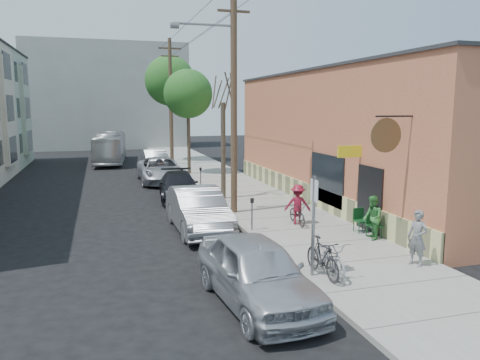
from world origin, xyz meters
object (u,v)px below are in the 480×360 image
object	(u,v)px
parked_bike_b	(331,256)
sign_post	(314,216)
tree_bare	(223,151)
car_2	(179,186)
patron_green	(372,218)
car_3	(161,170)
cyclist	(298,204)
patron_grey	(417,238)
tree_leafy_mid	(188,94)
utility_pole_near	(233,92)
tree_leafy_far	(170,81)
parking_meter_near	(252,209)
patio_chair_a	(361,221)
parked_bike_a	(323,257)
patio_chair_b	(374,225)
car_1	(198,210)
car_4	(155,160)
parking_meter_far	(201,175)
bus	(110,148)
car_0	(257,272)

from	to	relation	value
parked_bike_b	sign_post	bearing A→B (deg)	179.75
sign_post	tree_bare	size ratio (longest dim) A/B	0.58
sign_post	car_2	bearing A→B (deg)	97.52
patron_green	car_3	world-z (taller)	patron_green
patron_green	cyclist	bearing A→B (deg)	-132.27
patron_grey	tree_leafy_mid	bearing A→B (deg)	166.05
car_3	tree_bare	bearing A→B (deg)	-71.52
utility_pole_near	tree_leafy_far	distance (m)	21.24
parking_meter_near	patio_chair_a	xyz separation A→B (m)	(3.81, -1.45, -0.39)
parked_bike_a	patio_chair_b	bearing A→B (deg)	37.85
tree_bare	parked_bike_b	size ratio (longest dim) A/B	2.51
parking_meter_near	tree_bare	distance (m)	6.60
parked_bike_a	car_1	size ratio (longest dim) A/B	0.35
patron_green	car_1	bearing A→B (deg)	-104.50
patio_chair_a	parking_meter_near	bearing A→B (deg)	155.63
tree_leafy_far	patron_green	distance (m)	27.62
car_1	patron_green	bearing A→B (deg)	-32.44
patio_chair_a	patio_chair_b	xyz separation A→B (m)	(0.07, -0.76, 0.00)
tree_leafy_far	car_4	distance (m)	8.36
parking_meter_far	car_4	world-z (taller)	car_4
parked_bike_b	parking_meter_far	bearing A→B (deg)	96.85
sign_post	car_3	xyz separation A→B (m)	(-1.87, 18.41, -1.03)
cyclist	car_1	bearing A→B (deg)	13.62
car_3	car_2	bearing A→B (deg)	-87.94
car_3	utility_pole_near	bearing A→B (deg)	-79.33
car_3	patron_green	bearing A→B (deg)	-70.92
car_2	car_3	distance (m)	5.80
parking_meter_near	parked_bike_a	distance (m)	5.23
tree_leafy_far	patio_chair_b	size ratio (longest dim) A/B	10.21
patio_chair_a	patio_chair_b	world-z (taller)	same
tree_leafy_far	car_4	bearing A→B (deg)	-110.85
patio_chair_a	car_2	world-z (taller)	car_2
car_2	tree_leafy_mid	bearing A→B (deg)	81.16
utility_pole_near	tree_leafy_far	xyz separation A→B (m)	(0.41, 21.18, 1.58)
patron_green	bus	world-z (taller)	bus
parked_bike_a	bus	xyz separation A→B (m)	(-4.92, 30.44, 0.63)
patio_chair_b	patron_grey	bearing A→B (deg)	-101.46
parked_bike_a	bus	world-z (taller)	bus
patron_grey	car_0	bearing A→B (deg)	-101.81
cyclist	parked_bike_b	bearing A→B (deg)	98.70
parked_bike_a	car_4	world-z (taller)	car_4
tree_leafy_far	car_1	size ratio (longest dim) A/B	1.76
parking_meter_far	patron_green	distance (m)	12.36
tree_bare	patio_chair_b	size ratio (longest dim) A/B	5.52
tree_leafy_far	car_0	size ratio (longest dim) A/B	1.87
patio_chair_a	cyclist	distance (m)	2.57
patron_green	tree_leafy_far	bearing A→B (deg)	-156.26
patron_green	car_2	size ratio (longest dim) A/B	0.32
parked_bike_b	car_1	world-z (taller)	car_1
patio_chair_a	patio_chair_b	size ratio (longest dim) A/B	1.00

